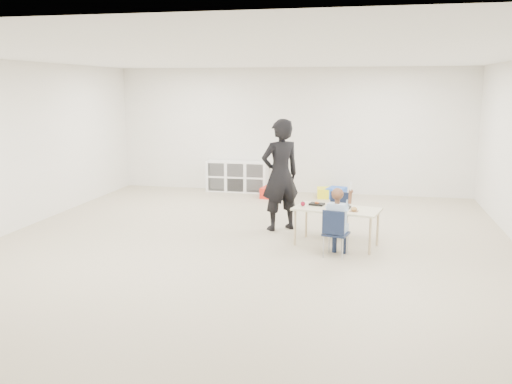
% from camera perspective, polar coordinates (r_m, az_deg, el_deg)
% --- Properties ---
extents(room, '(9.00, 9.02, 2.80)m').
position_cam_1_polar(room, '(7.90, -1.00, 3.96)').
color(room, '#B7AC8C').
rests_on(room, ground).
extents(table, '(1.37, 0.89, 0.58)m').
position_cam_1_polar(table, '(8.29, 8.46, -3.62)').
color(table, beige).
rests_on(table, ground).
extents(chair_near, '(0.40, 0.38, 0.69)m').
position_cam_1_polar(chair_near, '(7.74, 8.42, -4.26)').
color(chair_near, '#111A33').
rests_on(chair_near, ground).
extents(chair_far, '(0.40, 0.38, 0.69)m').
position_cam_1_polar(chair_far, '(8.82, 8.50, -2.38)').
color(chair_far, '#111A33').
rests_on(chair_far, ground).
extents(child, '(0.55, 0.55, 1.09)m').
position_cam_1_polar(child, '(7.69, 8.46, -2.82)').
color(child, '#B2CFF1').
rests_on(child, chair_near).
extents(lunch_tray_near, '(0.25, 0.20, 0.03)m').
position_cam_1_polar(lunch_tray_near, '(8.25, 9.14, -1.57)').
color(lunch_tray_near, black).
rests_on(lunch_tray_near, table).
extents(lunch_tray_far, '(0.25, 0.20, 0.03)m').
position_cam_1_polar(lunch_tray_far, '(8.40, 6.43, -1.28)').
color(lunch_tray_far, black).
rests_on(lunch_tray_far, table).
extents(milk_carton, '(0.08, 0.08, 0.10)m').
position_cam_1_polar(milk_carton, '(8.09, 8.15, -1.53)').
color(milk_carton, white).
rests_on(milk_carton, table).
extents(bread_roll, '(0.09, 0.09, 0.07)m').
position_cam_1_polar(bread_roll, '(8.05, 10.28, -1.78)').
color(bread_roll, tan).
rests_on(bread_roll, table).
extents(apple_near, '(0.07, 0.07, 0.07)m').
position_cam_1_polar(apple_near, '(8.29, 8.08, -1.32)').
color(apple_near, maroon).
rests_on(apple_near, table).
extents(apple_far, '(0.07, 0.07, 0.07)m').
position_cam_1_polar(apple_far, '(8.31, 4.96, -1.24)').
color(apple_far, maroon).
rests_on(apple_far, table).
extents(cubby_shelf, '(1.40, 0.40, 0.70)m').
position_cam_1_polar(cubby_shelf, '(12.45, -1.99, 1.65)').
color(cubby_shelf, white).
rests_on(cubby_shelf, ground).
extents(adult, '(0.81, 0.76, 1.86)m').
position_cam_1_polar(adult, '(9.00, 2.57, 1.79)').
color(adult, black).
rests_on(adult, ground).
extents(bin_red, '(0.42, 0.51, 0.23)m').
position_cam_1_polar(bin_red, '(11.79, 1.58, -0.03)').
color(bin_red, red).
rests_on(bin_red, ground).
extents(bin_yellow, '(0.38, 0.46, 0.21)m').
position_cam_1_polar(bin_yellow, '(11.88, 7.26, -0.09)').
color(bin_yellow, yellow).
rests_on(bin_yellow, ground).
extents(bin_blue, '(0.46, 0.53, 0.22)m').
position_cam_1_polar(bin_blue, '(11.86, 8.45, -0.10)').
color(bin_blue, blue).
rests_on(bin_blue, ground).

